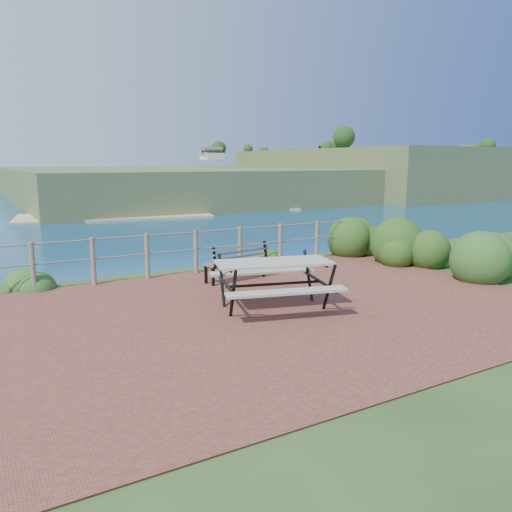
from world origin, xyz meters
The scene contains 10 objects.
ground centered at (0.00, 0.00, 0.00)m, with size 10.00×7.00×0.12m, color brown.
safety_railing centered at (0.00, 3.35, 0.57)m, with size 9.40×0.10×1.00m.
distant_bay centered at (173.07, 202.61, -1.52)m, with size 290.00×232.36×24.00m.
picnic_table centered at (0.05, 0.06, 0.53)m, with size 2.13×1.67×0.84m.
park_bench centered at (0.45, 2.26, 0.54)m, with size 1.49×0.57×0.82m.
shrub_right_front centered at (4.88, 1.55, 0.00)m, with size 1.37×1.37×1.94m, color #214816.
shrub_right_back centered at (5.32, -0.12, 0.00)m, with size 1.30×1.30×1.85m, color #20501E.
shrub_right_edge centered at (4.70, 3.62, 0.00)m, with size 1.25×1.25×1.78m, color #214816.
shrub_lip_west centered at (-3.44, 3.85, 0.00)m, with size 0.82×0.82×0.58m, color #20501E.
shrub_lip_east centered at (2.17, 3.86, 0.00)m, with size 0.80×0.80×0.55m, color #214816.
Camera 1 is at (-4.44, -7.10, 2.54)m, focal length 35.00 mm.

